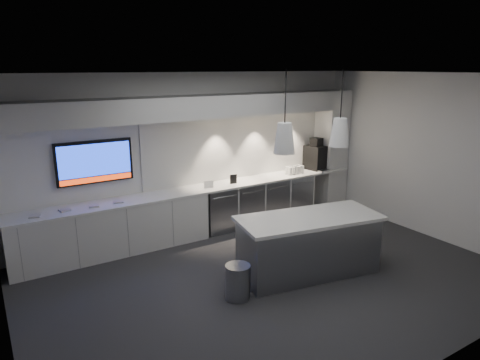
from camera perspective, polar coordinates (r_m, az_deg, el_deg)
floor at (r=6.66m, az=4.32°, el=-12.87°), size 7.00×7.00×0.00m
ceiling at (r=5.89m, az=4.91°, el=13.91°), size 7.00×7.00×0.00m
wall_back at (r=8.19m, az=-5.86°, el=3.59°), size 7.00×0.00×7.00m
wall_front at (r=4.46m, az=24.20°, el=-7.46°), size 7.00×0.00×7.00m
wall_right at (r=8.61m, az=23.71°, el=2.96°), size 0.00×7.00×7.00m
back_counter at (r=8.05m, az=-4.72°, el=-1.12°), size 6.80×0.65×0.04m
left_base_cabinets at (r=7.60m, az=-16.50°, el=-6.27°), size 3.30×0.63×0.86m
fridge_unit_a at (r=8.30m, az=-3.12°, el=-3.88°), size 0.60×0.61×0.85m
fridge_unit_b at (r=8.61m, az=0.56°, el=-3.17°), size 0.60×0.61×0.85m
fridge_unit_c at (r=8.95m, az=3.97°, el=-2.50°), size 0.60×0.61×0.85m
fridge_unit_d at (r=9.31m, az=7.11°, el=-1.87°), size 0.60×0.61×0.85m
backsplash at (r=8.75m, az=1.27°, el=4.73°), size 4.60×0.03×1.30m
soffit at (r=7.80m, az=-5.04°, el=9.73°), size 6.90×0.60×0.40m
column at (r=9.81m, az=12.02°, el=4.04°), size 0.55×0.55×2.60m
wall_tv at (r=7.51m, az=-18.81°, el=2.29°), size 1.25×0.07×0.72m
island at (r=6.68m, az=9.10°, el=-8.51°), size 2.30×1.31×0.92m
bin at (r=6.01m, az=-0.29°, el=-13.41°), size 0.41×0.41×0.49m
coffee_machine at (r=9.54m, az=10.08°, el=3.12°), size 0.44×0.59×0.69m
sign_black at (r=8.26m, az=-0.89°, el=0.13°), size 0.14×0.04×0.18m
sign_white at (r=7.99m, az=-4.20°, el=-0.57°), size 0.18×0.06×0.14m
cup_cluster at (r=9.10m, az=7.29°, el=1.34°), size 0.41×0.19×0.16m
tray_a at (r=7.17m, az=-25.70°, el=-4.36°), size 0.19×0.19×0.02m
tray_b at (r=7.28m, az=-22.34°, el=-3.71°), size 0.19×0.19×0.02m
tray_c at (r=7.32m, az=-18.91°, el=-3.28°), size 0.19×0.19×0.02m
tray_d at (r=7.43m, az=-15.91°, el=-2.78°), size 0.19×0.19×0.02m
pendant_left at (r=5.88m, az=5.94°, el=5.59°), size 0.30×0.30×1.12m
pendant_right at (r=6.56m, az=13.14°, el=6.25°), size 0.30×0.30×1.12m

